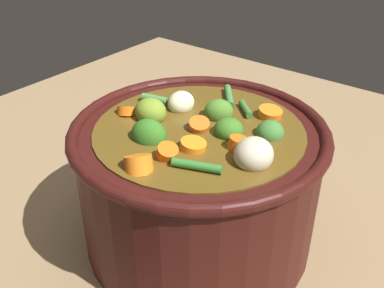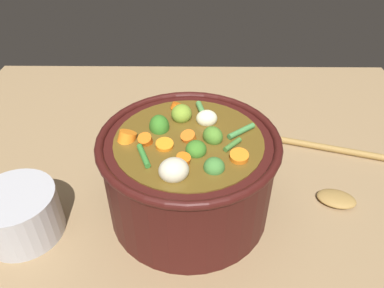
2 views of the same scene
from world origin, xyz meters
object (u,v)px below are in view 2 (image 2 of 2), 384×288
wooden_spoon (336,171)px  salt_shaker (219,125)px  small_saucepan (17,214)px  cooking_pot (189,173)px

wooden_spoon → salt_shaker: 0.24m
small_saucepan → cooking_pot: bearing=101.4°
salt_shaker → small_saucepan: size_ratio=0.47×
cooking_pot → wooden_spoon: size_ratio=1.10×
cooking_pot → small_saucepan: (0.05, -0.27, -0.04)m
cooking_pot → salt_shaker: bearing=162.4°
salt_shaker → small_saucepan: 0.40m
cooking_pot → salt_shaker: (-0.18, 0.06, -0.03)m
cooking_pot → small_saucepan: 0.27m
small_saucepan → salt_shaker: bearing=126.1°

